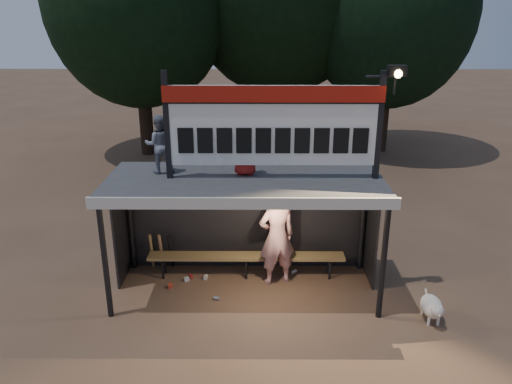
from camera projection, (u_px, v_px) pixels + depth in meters
ground at (246, 290)px, 9.80m from camera, size 80.00×80.00×0.00m
player at (277, 237)px, 9.74m from camera, size 0.85×0.69×2.01m
child_a at (159, 144)px, 9.12m from camera, size 0.59×0.49×1.08m
child_b at (245, 147)px, 9.01m from camera, size 0.54×0.38×1.05m
dugout_shelter at (245, 197)px, 9.40m from camera, size 5.10×2.08×2.32m
scoreboard_assembly at (276, 123)px, 8.65m from camera, size 4.10×0.27×1.99m
bench at (246, 257)px, 10.17m from camera, size 4.00×0.35×0.48m
tree_left at (137, 0)px, 17.34m from camera, size 6.46×6.46×9.27m
tree_right at (391, 10)px, 17.87m from camera, size 6.08×6.08×8.72m
dog at (432, 307)px, 8.72m from camera, size 0.36×0.81×0.49m
bats at (161, 251)px, 10.43m from camera, size 0.48×0.33×0.84m
litter at (210, 281)px, 10.04m from camera, size 2.60×1.15×0.08m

